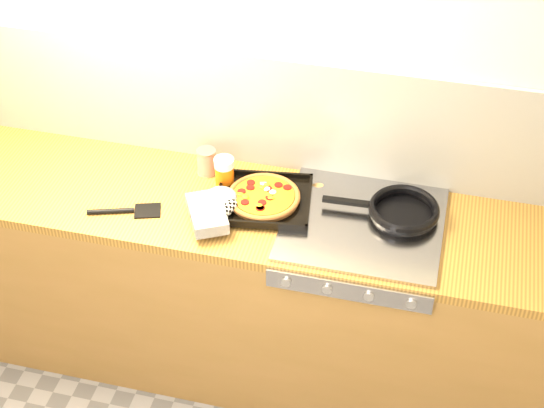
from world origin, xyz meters
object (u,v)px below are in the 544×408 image
(pizza_on_tray, at_px, (248,201))
(tomato_can, at_px, (207,162))
(frying_pan, at_px, (402,211))
(juice_glass, at_px, (224,173))

(pizza_on_tray, xyz_separation_m, tomato_can, (-0.22, 0.18, 0.02))
(tomato_can, bearing_deg, pizza_on_tray, -39.47)
(frying_pan, xyz_separation_m, tomato_can, (-0.81, 0.10, 0.02))
(juice_glass, bearing_deg, tomato_can, 144.46)
(frying_pan, height_order, juice_glass, juice_glass)
(frying_pan, distance_m, juice_glass, 0.71)
(pizza_on_tray, relative_size, frying_pan, 1.08)
(tomato_can, distance_m, juice_glass, 0.12)
(pizza_on_tray, bearing_deg, juice_glass, 137.89)
(pizza_on_tray, xyz_separation_m, frying_pan, (0.58, 0.08, -0.00))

